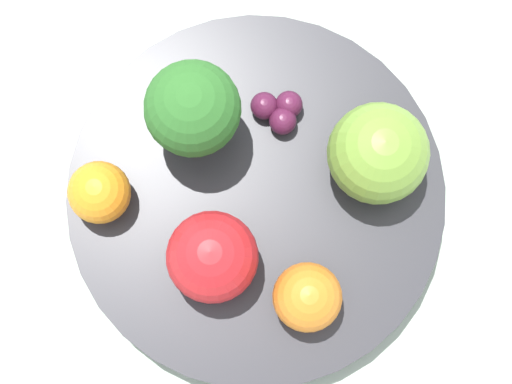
{
  "coord_description": "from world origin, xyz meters",
  "views": [
    {
      "loc": [
        -0.03,
        0.08,
        0.56
      ],
      "look_at": [
        0.0,
        0.0,
        0.06
      ],
      "focal_mm": 60.0,
      "sensor_mm": 36.0,
      "label": 1
    }
  ],
  "objects_px": {
    "apple_green": "(212,257)",
    "orange_back": "(99,192)",
    "apple_red": "(378,154)",
    "orange_front": "(307,297)",
    "bowl": "(256,198)",
    "broccoli": "(193,109)",
    "grape_cluster": "(278,110)"
  },
  "relations": [
    {
      "from": "apple_green",
      "to": "orange_back",
      "type": "distance_m",
      "value": 0.08
    },
    {
      "from": "apple_red",
      "to": "orange_front",
      "type": "height_order",
      "value": "apple_red"
    },
    {
      "from": "bowl",
      "to": "apple_red",
      "type": "height_order",
      "value": "apple_red"
    },
    {
      "from": "bowl",
      "to": "apple_green",
      "type": "distance_m",
      "value": 0.06
    },
    {
      "from": "orange_back",
      "to": "broccoli",
      "type": "bearing_deg",
      "value": -122.04
    },
    {
      "from": "apple_red",
      "to": "broccoli",
      "type": "bearing_deg",
      "value": 8.29
    },
    {
      "from": "orange_back",
      "to": "grape_cluster",
      "type": "height_order",
      "value": "orange_back"
    },
    {
      "from": "bowl",
      "to": "apple_green",
      "type": "relative_size",
      "value": 4.35
    },
    {
      "from": "bowl",
      "to": "apple_red",
      "type": "distance_m",
      "value": 0.08
    },
    {
      "from": "apple_red",
      "to": "apple_green",
      "type": "relative_size",
      "value": 1.12
    },
    {
      "from": "orange_back",
      "to": "grape_cluster",
      "type": "xyz_separation_m",
      "value": [
        -0.08,
        -0.09,
        -0.01
      ]
    },
    {
      "from": "grape_cluster",
      "to": "apple_green",
      "type": "bearing_deg",
      "value": 87.62
    },
    {
      "from": "broccoli",
      "to": "apple_red",
      "type": "height_order",
      "value": "broccoli"
    },
    {
      "from": "orange_front",
      "to": "grape_cluster",
      "type": "xyz_separation_m",
      "value": [
        0.05,
        -0.1,
        -0.01
      ]
    },
    {
      "from": "apple_red",
      "to": "grape_cluster",
      "type": "height_order",
      "value": "apple_red"
    },
    {
      "from": "broccoli",
      "to": "orange_back",
      "type": "xyz_separation_m",
      "value": [
        0.04,
        0.06,
        -0.03
      ]
    },
    {
      "from": "broccoli",
      "to": "orange_back",
      "type": "distance_m",
      "value": 0.08
    },
    {
      "from": "bowl",
      "to": "orange_front",
      "type": "distance_m",
      "value": 0.08
    },
    {
      "from": "apple_green",
      "to": "orange_back",
      "type": "relative_size",
      "value": 1.43
    },
    {
      "from": "apple_red",
      "to": "orange_back",
      "type": "height_order",
      "value": "apple_red"
    },
    {
      "from": "broccoli",
      "to": "apple_red",
      "type": "bearing_deg",
      "value": -171.71
    },
    {
      "from": "broccoli",
      "to": "orange_front",
      "type": "distance_m",
      "value": 0.13
    },
    {
      "from": "orange_front",
      "to": "orange_back",
      "type": "relative_size",
      "value": 1.08
    },
    {
      "from": "apple_green",
      "to": "grape_cluster",
      "type": "height_order",
      "value": "apple_green"
    },
    {
      "from": "broccoli",
      "to": "orange_front",
      "type": "xyz_separation_m",
      "value": [
        -0.1,
        0.08,
        -0.02
      ]
    },
    {
      "from": "orange_back",
      "to": "grape_cluster",
      "type": "relative_size",
      "value": 1.24
    },
    {
      "from": "broccoli",
      "to": "apple_green",
      "type": "xyz_separation_m",
      "value": [
        -0.04,
        0.07,
        -0.02
      ]
    },
    {
      "from": "apple_red",
      "to": "bowl",
      "type": "bearing_deg",
      "value": 35.33
    },
    {
      "from": "apple_green",
      "to": "orange_back",
      "type": "height_order",
      "value": "apple_green"
    },
    {
      "from": "broccoli",
      "to": "orange_back",
      "type": "height_order",
      "value": "broccoli"
    },
    {
      "from": "bowl",
      "to": "apple_red",
      "type": "bearing_deg",
      "value": -144.67
    },
    {
      "from": "orange_front",
      "to": "grape_cluster",
      "type": "distance_m",
      "value": 0.12
    }
  ]
}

